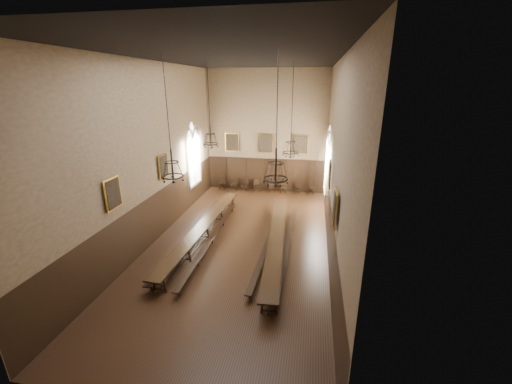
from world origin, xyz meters
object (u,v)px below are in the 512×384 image
(bench_left_outer, at_px, (192,234))
(chair_1, at_px, (234,187))
(chair_6, at_px, (297,190))
(table_left, at_px, (204,232))
(chair_4, at_px, (272,189))
(chair_7, at_px, (311,190))
(bench_left_inner, at_px, (212,239))
(chair_5, at_px, (283,189))
(bench_right_inner, at_px, (269,242))
(chandelier_front_right, at_px, (276,171))
(chair_0, at_px, (222,185))
(chandelier_front_left, at_px, (172,169))
(bench_right_outer, at_px, (288,243))
(table_right, at_px, (277,242))
(chandelier_back_right, at_px, (291,147))
(chair_2, at_px, (245,187))
(chandelier_back_left, at_px, (211,139))
(chair_3, at_px, (257,187))

(bench_left_outer, xyz_separation_m, chair_1, (0.19, 8.46, 0.00))
(chair_6, bearing_deg, table_left, -116.16)
(chair_4, distance_m, chair_7, 2.97)
(bench_left_inner, xyz_separation_m, chair_5, (2.85, 8.75, 0.03))
(bench_right_inner, xyz_separation_m, chair_1, (-3.98, 8.57, 0.02))
(chair_5, bearing_deg, chandelier_front_right, -85.87)
(chair_0, height_order, chair_4, chair_0)
(chair_1, height_order, chandelier_front_right, chandelier_front_right)
(chair_5, xyz_separation_m, chandelier_front_left, (-3.63, -11.04, 4.26))
(bench_right_outer, distance_m, chair_7, 8.65)
(table_right, height_order, chandelier_front_right, chandelier_front_right)
(chair_5, xyz_separation_m, chandelier_back_right, (0.85, -5.93, 4.38))
(table_right, bearing_deg, chair_2, 111.99)
(bench_left_outer, distance_m, chair_1, 8.46)
(chair_7, bearing_deg, bench_left_inner, -109.91)
(bench_left_inner, xyz_separation_m, chair_7, (4.93, 8.81, 0.03))
(chair_5, height_order, chandelier_back_left, chandelier_back_left)
(chair_3, distance_m, chandelier_front_left, 11.99)
(bench_right_outer, relative_size, chandelier_front_left, 1.87)
(bench_right_inner, xyz_separation_m, chair_7, (1.97, 8.66, 0.04))
(chair_0, bearing_deg, bench_right_outer, -61.84)
(bench_left_inner, bearing_deg, chair_3, 84.77)
(chair_5, distance_m, chandelier_front_left, 12.38)
(table_right, height_order, chandelier_back_right, chandelier_back_right)
(chair_3, bearing_deg, table_left, -114.60)
(chandelier_front_left, bearing_deg, chair_3, 81.86)
(bench_left_outer, distance_m, chair_7, 10.53)
(chair_1, relative_size, chair_2, 1.02)
(chair_2, height_order, chair_7, chair_7)
(bench_right_outer, height_order, chair_6, chair_6)
(chair_2, xyz_separation_m, chandelier_front_left, (-0.61, -11.04, 4.28))
(chandelier_back_left, relative_size, chandelier_front_left, 0.91)
(chair_4, bearing_deg, chair_2, 170.67)
(bench_right_inner, relative_size, chair_2, 9.80)
(chair_3, distance_m, chandelier_back_left, 7.59)
(bench_right_inner, relative_size, chandelier_back_left, 2.03)
(bench_left_outer, xyz_separation_m, chair_5, (4.07, 8.49, 0.02))
(bench_left_outer, height_order, chair_6, chair_6)
(chair_3, xyz_separation_m, chandelier_front_left, (-1.59, -11.09, 4.27))
(chair_3, height_order, chair_5, chair_5)
(table_left, height_order, table_right, table_right)
(table_left, height_order, chair_1, chair_1)
(chair_7, bearing_deg, chair_2, -170.07)
(bench_right_outer, bearing_deg, chandelier_back_left, 149.42)
(bench_right_inner, height_order, chandelier_back_right, chandelier_back_right)
(chair_3, relative_size, chandelier_front_left, 0.20)
(table_right, height_order, chandelier_front_left, chandelier_front_left)
(chair_7, relative_size, chandelier_back_left, 0.22)
(chair_3, relative_size, chair_4, 1.13)
(chair_5, relative_size, chandelier_back_left, 0.22)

